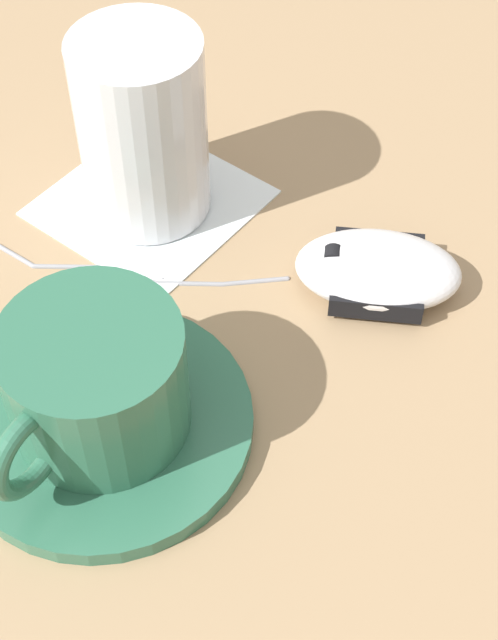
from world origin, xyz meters
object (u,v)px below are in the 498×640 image
at_px(saucer, 106,424).
at_px(computer_mouse, 378,270).
at_px(drinking_glass, 142,129).
at_px(coffee_cup, 96,385).

height_order(saucer, computer_mouse, computer_mouse).
distance_m(saucer, computer_mouse, 0.18).
bearing_deg(computer_mouse, drinking_glass, -71.62).
bearing_deg(coffee_cup, drinking_glass, -138.75).
height_order(saucer, drinking_glass, drinking_glass).
bearing_deg(saucer, computer_mouse, 169.09).
height_order(computer_mouse, drinking_glass, drinking_glass).
distance_m(coffee_cup, computer_mouse, 0.18).
distance_m(saucer, coffee_cup, 0.04).
bearing_deg(drinking_glass, coffee_cup, 41.25).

